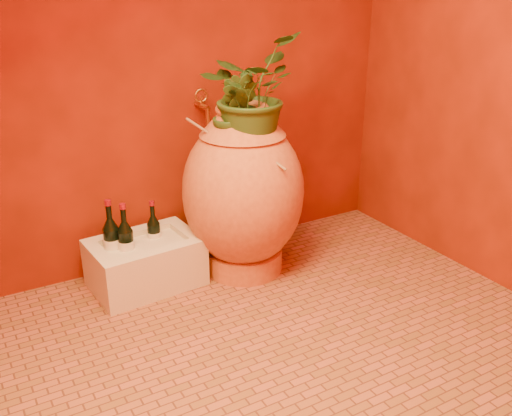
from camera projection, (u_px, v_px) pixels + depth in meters
floor at (283, 335)px, 2.63m from camera, size 2.50×2.50×0.00m
wall_back at (184, 34)px, 2.95m from camera, size 2.50×0.02×2.50m
wall_right at (508, 39)px, 2.72m from camera, size 0.02×2.00×2.50m
amphora at (243, 191)px, 3.04m from camera, size 0.82×0.82×0.93m
stone_basin at (146, 263)px, 3.00m from camera, size 0.58×0.42×0.26m
wine_bottle_a at (154, 234)px, 3.05m from camera, size 0.07×0.07×0.29m
wine_bottle_b at (126, 243)px, 2.91m from camera, size 0.08×0.08×0.34m
wine_bottle_c at (112, 241)px, 2.92m from camera, size 0.09×0.09×0.35m
wall_tap at (203, 104)px, 3.04m from camera, size 0.08×0.16×0.18m
plant_main at (250, 92)px, 2.82m from camera, size 0.67×0.66×0.56m
plant_side at (235, 113)px, 2.81m from camera, size 0.29×0.28×0.41m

